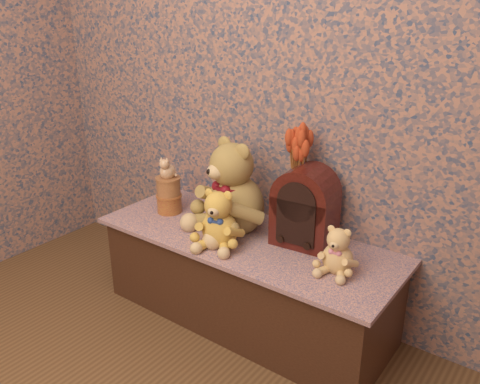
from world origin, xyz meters
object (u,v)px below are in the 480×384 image
(teddy_small, at_px, (338,247))
(cathedral_radio, at_px, (305,206))
(teddy_medium, at_px, (219,215))
(biscuit_tin_lower, at_px, (169,203))
(ceramic_vase, at_px, (294,216))
(cat_figurine, at_px, (167,167))
(teddy_large, at_px, (236,182))

(teddy_small, xyz_separation_m, cathedral_radio, (-0.23, 0.14, 0.08))
(cathedral_radio, bearing_deg, teddy_medium, -147.08)
(biscuit_tin_lower, bearing_deg, ceramic_vase, 13.87)
(cathedral_radio, relative_size, ceramic_vase, 1.96)
(teddy_small, height_order, ceramic_vase, teddy_small)
(teddy_small, distance_m, cat_figurine, 0.97)
(teddy_medium, bearing_deg, teddy_large, 86.80)
(biscuit_tin_lower, bearing_deg, cat_figurine, 180.00)
(teddy_medium, xyz_separation_m, ceramic_vase, (0.21, 0.29, -0.05))
(biscuit_tin_lower, xyz_separation_m, cat_figurine, (-0.00, 0.00, 0.20))
(teddy_medium, xyz_separation_m, cathedral_radio, (0.30, 0.23, 0.04))
(cathedral_radio, bearing_deg, cat_figurine, -176.95)
(teddy_medium, height_order, cat_figurine, cat_figurine)
(cat_figurine, bearing_deg, teddy_large, -10.41)
(teddy_large, bearing_deg, ceramic_vase, 43.36)
(cathedral_radio, relative_size, cat_figurine, 3.02)
(cathedral_radio, height_order, ceramic_vase, cathedral_radio)
(teddy_large, xyz_separation_m, cathedral_radio, (0.34, 0.06, -0.05))
(cathedral_radio, bearing_deg, biscuit_tin_lower, -176.95)
(teddy_large, distance_m, biscuit_tin_lower, 0.44)
(teddy_medium, bearing_deg, cathedral_radio, 21.63)
(biscuit_tin_lower, bearing_deg, teddy_large, 6.83)
(cathedral_radio, height_order, biscuit_tin_lower, cathedral_radio)
(teddy_small, xyz_separation_m, biscuit_tin_lower, (-0.96, 0.03, -0.06))
(teddy_medium, relative_size, cathedral_radio, 0.78)
(biscuit_tin_lower, bearing_deg, teddy_medium, -16.29)
(ceramic_vase, bearing_deg, teddy_small, -30.91)
(cathedral_radio, distance_m, biscuit_tin_lower, 0.75)
(ceramic_vase, height_order, cat_figurine, cat_figurine)
(teddy_small, height_order, cat_figurine, cat_figurine)
(teddy_medium, bearing_deg, ceramic_vase, 36.74)
(teddy_small, bearing_deg, cathedral_radio, 144.65)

